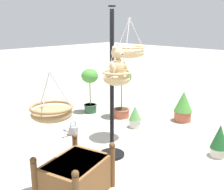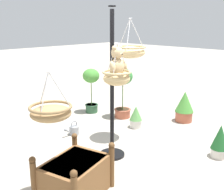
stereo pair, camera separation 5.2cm
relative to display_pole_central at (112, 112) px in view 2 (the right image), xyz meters
name	(u,v)px [view 2 (the right image)]	position (x,y,z in m)	size (l,w,h in m)	color
ground_plane	(109,159)	(0.13, 0.06, -0.80)	(40.00, 40.00, 0.00)	#A8A093
display_pole_central	(112,112)	(0.00, 0.00, 0.00)	(0.44, 0.44, 2.53)	black
hanging_basket_with_teddy	(117,77)	(0.15, 0.25, 0.66)	(0.44, 0.44, 0.65)	tan
teddy_bear	(118,64)	(0.15, 0.27, 0.87)	(0.33, 0.29, 0.48)	tan
hanging_basket_left_high	(130,51)	(-0.76, -0.29, 0.95)	(0.60, 0.60, 0.73)	tan
hanging_basket_right_low	(51,112)	(1.41, 0.35, 0.42)	(0.53, 0.53, 0.61)	#A37F51
wooden_planter_box	(75,177)	(1.17, 0.47, -0.52)	(1.08, 0.93, 0.68)	brown
potted_plant_fern_front	(136,117)	(-1.33, -0.58, -0.55)	(0.29, 0.29, 0.50)	beige
potted_plant_flowering_red	(123,87)	(-1.62, -1.26, -0.04)	(0.47, 0.47, 1.22)	#AD563D
potted_plant_small_succulent	(91,85)	(-1.35, -2.10, -0.07)	(0.42, 0.42, 1.14)	#2D5638
potted_plant_trailing_ivy	(220,141)	(-1.27, 1.36, -0.50)	(0.30, 0.30, 0.59)	beige
potted_plant_broad_leaf	(184,106)	(-2.43, -0.03, -0.43)	(0.43, 0.43, 0.72)	#AD563D
watering_can	(74,130)	(-0.10, -1.23, -0.69)	(0.35, 0.20, 0.30)	gray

